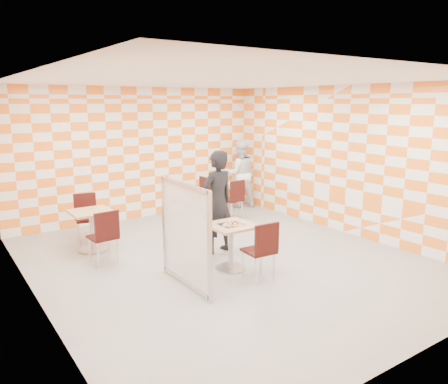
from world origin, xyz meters
name	(u,v)px	position (x,y,z in m)	size (l,w,h in m)	color
room_shell	(208,170)	(0.00, 0.54, 1.50)	(7.00, 7.00, 7.00)	gray
main_table	(231,239)	(-0.16, -0.37, 0.51)	(0.70, 0.70, 0.75)	tan
second_table	(218,192)	(1.75, 2.84, 0.51)	(0.70, 0.70, 0.75)	tan
empty_table	(92,224)	(-1.71, 1.78, 0.51)	(0.70, 0.70, 0.75)	tan
chair_main_front	(262,247)	(-0.05, -1.04, 0.54)	(0.45, 0.46, 0.92)	black
chair_second_front	(234,196)	(1.68, 2.08, 0.54)	(0.47, 0.48, 0.92)	black
chair_second_side	(201,193)	(1.23, 2.81, 0.54)	(0.44, 0.43, 0.92)	black
chair_empty_near	(105,233)	(-1.75, 0.98, 0.54)	(0.45, 0.46, 0.92)	black
chair_empty_far	(86,213)	(-1.60, 2.44, 0.54)	(0.49, 0.50, 0.92)	black
partition	(185,235)	(-1.10, -0.56, 0.79)	(0.08, 1.38, 1.55)	white
man_dark	(217,202)	(0.12, 0.45, 0.92)	(0.67, 0.44, 1.84)	black
man_white	(240,174)	(2.55, 3.05, 0.86)	(0.84, 0.65, 1.73)	white
pizza_on_foil	(232,224)	(-0.16, -0.39, 0.77)	(0.40, 0.40, 0.04)	silver
sport_bottle	(212,179)	(1.61, 2.92, 0.84)	(0.06, 0.06, 0.20)	white
soda_bottle	(222,178)	(1.85, 2.84, 0.85)	(0.07, 0.07, 0.23)	black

